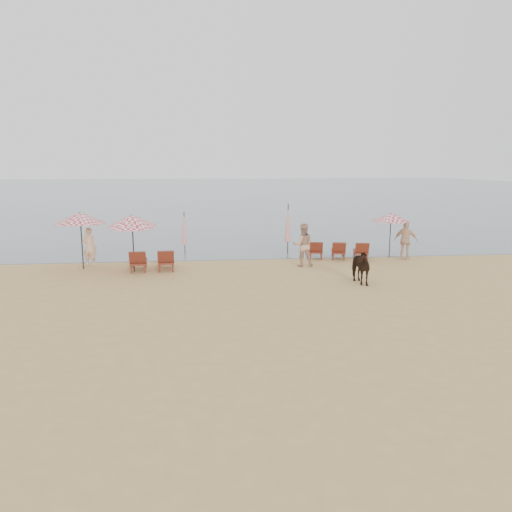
{
  "coord_description": "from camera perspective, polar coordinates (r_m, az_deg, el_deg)",
  "views": [
    {
      "loc": [
        -1.96,
        -13.15,
        4.44
      ],
      "look_at": [
        0.0,
        5.0,
        1.1
      ],
      "focal_mm": 35.0,
      "sensor_mm": 36.0,
      "label": 1
    }
  ],
  "objects": [
    {
      "name": "lounger_cluster_left",
      "position": [
        21.6,
        -11.78,
        -0.49
      ],
      "size": [
        1.95,
        1.88,
        0.65
      ],
      "rotation": [
        0.0,
        0.0,
        0.07
      ],
      "color": "maroon",
      "rests_on": "ground"
    },
    {
      "name": "ground",
      "position": [
        14.02,
        2.22,
        -8.11
      ],
      "size": [
        120.0,
        120.0,
        0.0
      ],
      "primitive_type": "plane",
      "color": "tan",
      "rests_on": "ground"
    },
    {
      "name": "cow",
      "position": [
        19.27,
        11.56,
        -1.15
      ],
      "size": [
        0.9,
        1.64,
        1.33
      ],
      "primitive_type": "imported",
      "rotation": [
        0.0,
        0.0,
        0.12
      ],
      "color": "black",
      "rests_on": "ground"
    },
    {
      "name": "beachgoer_right_b",
      "position": [
        24.67,
        16.75,
        1.73
      ],
      "size": [
        1.16,
        0.95,
        1.84
      ],
      "primitive_type": "imported",
      "rotation": [
        0.0,
        0.0,
        2.59
      ],
      "color": "#D8AB87",
      "rests_on": "ground"
    },
    {
      "name": "umbrella_closed_left",
      "position": [
        25.05,
        -8.19,
        3.14
      ],
      "size": [
        0.26,
        0.26,
        2.17
      ],
      "rotation": [
        0.0,
        0.0,
        0.02
      ],
      "color": "black",
      "rests_on": "ground"
    },
    {
      "name": "beachgoer_right_a",
      "position": [
        22.15,
        5.39,
        1.26
      ],
      "size": [
        0.96,
        0.76,
        1.91
      ],
      "primitive_type": "imported",
      "rotation": [
        0.0,
        0.0,
        3.1
      ],
      "color": "tan",
      "rests_on": "ground"
    },
    {
      "name": "umbrella_closed_right",
      "position": [
        25.15,
        3.68,
        3.77
      ],
      "size": [
        0.31,
        0.31,
        2.53
      ],
      "rotation": [
        0.0,
        0.0,
        -0.43
      ],
      "color": "black",
      "rests_on": "ground"
    },
    {
      "name": "umbrella_open_left_a",
      "position": [
        22.53,
        -19.44,
        4.12
      ],
      "size": [
        2.17,
        2.17,
        2.47
      ],
      "rotation": [
        0.0,
        0.0,
        0.28
      ],
      "color": "black",
      "rests_on": "ground"
    },
    {
      "name": "umbrella_open_right",
      "position": [
        24.86,
        15.17,
        4.29
      ],
      "size": [
        1.79,
        1.79,
        2.18
      ],
      "rotation": [
        0.0,
        0.0,
        0.22
      ],
      "color": "black",
      "rests_on": "ground"
    },
    {
      "name": "umbrella_open_left_b",
      "position": [
        21.28,
        -13.97,
        3.94
      ],
      "size": [
        1.97,
        2.0,
        2.51
      ],
      "rotation": [
        0.0,
        0.0,
        0.13
      ],
      "color": "black",
      "rests_on": "ground"
    },
    {
      "name": "sea",
      "position": [
        93.28,
        -5.0,
        7.61
      ],
      "size": [
        160.0,
        140.0,
        0.06
      ],
      "primitive_type": "cube",
      "color": "#51606B",
      "rests_on": "ground"
    },
    {
      "name": "lounger_cluster_right",
      "position": [
        24.16,
        9.4,
        0.65
      ],
      "size": [
        3.05,
        2.2,
        0.61
      ],
      "rotation": [
        0.0,
        0.0,
        -0.23
      ],
      "color": "maroon",
      "rests_on": "ground"
    },
    {
      "name": "beachgoer_left",
      "position": [
        23.36,
        -18.48,
        1.02
      ],
      "size": [
        0.7,
        0.53,
        1.72
      ],
      "primitive_type": "imported",
      "rotation": [
        0.0,
        0.0,
        2.93
      ],
      "color": "#D6A686",
      "rests_on": "ground"
    }
  ]
}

